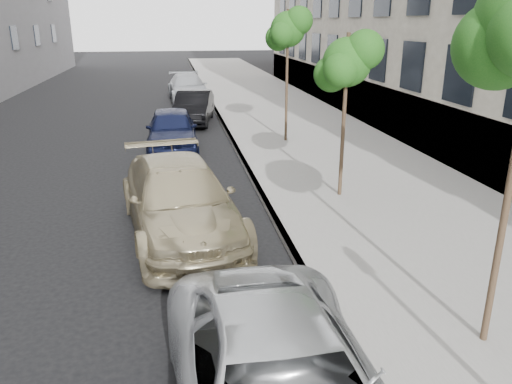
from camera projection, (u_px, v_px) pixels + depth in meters
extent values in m
cube|color=gray|center=(268.00, 104.00, 28.45)|extent=(6.40, 72.00, 0.14)
cube|color=#9E9B93|center=(213.00, 105.00, 27.95)|extent=(0.15, 72.00, 0.14)
cylinder|color=#38281C|center=(512.00, 171.00, 6.44)|extent=(0.10, 0.10, 5.10)
sphere|color=#185A17|center=(498.00, 45.00, 6.12)|extent=(1.10, 1.10, 1.10)
cylinder|color=#38281C|center=(344.00, 118.00, 12.66)|extent=(0.10, 0.10, 4.13)
sphere|color=#185A17|center=(347.00, 62.00, 12.21)|extent=(1.21, 1.21, 1.21)
sphere|color=#185A17|center=(364.00, 50.00, 11.98)|extent=(0.96, 0.96, 0.96)
sphere|color=#185A17|center=(332.00, 74.00, 12.50)|extent=(0.90, 0.90, 0.90)
cylinder|color=#38281C|center=(287.00, 77.00, 18.61)|extent=(0.10, 0.10, 4.80)
sphere|color=#185A17|center=(288.00, 29.00, 18.06)|extent=(1.27, 1.27, 1.27)
sphere|color=#185A17|center=(299.00, 21.00, 17.83)|extent=(1.02, 1.02, 1.02)
sphere|color=#185A17|center=(278.00, 38.00, 18.34)|extent=(0.96, 0.96, 0.96)
imported|color=tan|center=(180.00, 200.00, 10.98)|extent=(3.03, 5.79, 1.60)
imported|color=#0F1433|center=(172.00, 130.00, 18.25)|extent=(1.81, 4.47, 1.52)
imported|color=black|center=(194.00, 107.00, 23.13)|extent=(2.26, 4.61, 1.46)
imported|color=#AFB3B7|center=(188.00, 88.00, 29.63)|extent=(2.48, 5.45, 1.55)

